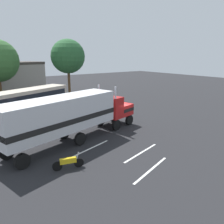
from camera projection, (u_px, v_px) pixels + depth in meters
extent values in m
plane|color=#232326|center=(119.00, 125.00, 24.09)|extent=(120.00, 120.00, 0.00)
cube|color=silver|center=(90.00, 149.00, 18.04)|extent=(4.28, 1.33, 0.01)
cube|color=silver|center=(141.00, 153.00, 17.25)|extent=(4.32, 1.18, 0.01)
cube|color=silver|center=(151.00, 170.00, 14.73)|extent=(4.27, 1.36, 0.01)
cube|color=#B21919|center=(120.00, 109.00, 24.23)|extent=(2.36, 2.87, 1.20)
cube|color=#B21919|center=(110.00, 107.00, 22.91)|extent=(1.97, 2.77, 2.20)
cube|color=silver|center=(125.00, 107.00, 24.93)|extent=(0.60, 2.05, 1.08)
cube|color=black|center=(120.00, 108.00, 24.21)|extent=(2.37, 2.91, 0.36)
cylinder|color=silver|center=(99.00, 101.00, 23.02)|extent=(0.18, 0.18, 3.40)
cylinder|color=silver|center=(115.00, 104.00, 21.67)|extent=(0.18, 0.18, 3.40)
cube|color=silver|center=(61.00, 114.00, 18.02)|extent=(10.82, 5.11, 2.80)
cube|color=black|center=(61.00, 119.00, 18.12)|extent=(10.83, 5.15, 0.44)
cylinder|color=silver|center=(104.00, 116.00, 24.33)|extent=(1.42, 0.94, 0.64)
cylinder|color=black|center=(114.00, 116.00, 25.42)|extent=(1.14, 0.56, 1.10)
cylinder|color=black|center=(129.00, 120.00, 24.07)|extent=(1.14, 0.56, 1.10)
cylinder|color=black|center=(100.00, 121.00, 23.70)|extent=(1.14, 0.56, 1.10)
cylinder|color=black|center=(116.00, 125.00, 22.35)|extent=(1.14, 0.56, 1.10)
cylinder|color=black|center=(64.00, 133.00, 20.00)|extent=(1.14, 0.56, 1.10)
cylinder|color=black|center=(80.00, 139.00, 18.65)|extent=(1.14, 0.56, 1.10)
cylinder|color=black|center=(7.00, 152.00, 16.07)|extent=(1.14, 0.56, 1.10)
cylinder|color=black|center=(22.00, 161.00, 14.72)|extent=(1.14, 0.56, 1.10)
cylinder|color=#2D3347|center=(62.00, 131.00, 21.05)|extent=(0.18, 0.18, 0.82)
cylinder|color=#2D3347|center=(61.00, 131.00, 20.94)|extent=(0.18, 0.18, 0.82)
cylinder|color=gray|center=(61.00, 124.00, 20.81)|extent=(0.34, 0.34, 0.58)
sphere|color=tan|center=(61.00, 120.00, 20.71)|extent=(0.23, 0.23, 0.23)
cube|color=black|center=(60.00, 123.00, 20.93)|extent=(0.29, 0.21, 0.36)
cube|color=#BFB29E|center=(28.00, 101.00, 27.09)|extent=(11.14, 6.54, 2.90)
cube|color=black|center=(28.00, 96.00, 26.94)|extent=(10.55, 6.32, 0.90)
cylinder|color=black|center=(48.00, 105.00, 31.41)|extent=(1.03, 0.64, 1.00)
cylinder|color=black|center=(59.00, 107.00, 30.27)|extent=(1.03, 0.64, 1.00)
cylinder|color=black|center=(8.00, 121.00, 23.83)|extent=(1.03, 0.64, 1.00)
cylinder|color=black|center=(79.00, 163.00, 15.01)|extent=(0.66, 0.27, 0.66)
cylinder|color=black|center=(57.00, 166.00, 14.51)|extent=(0.66, 0.27, 0.66)
cube|color=gold|center=(68.00, 161.00, 14.69)|extent=(1.12, 0.52, 0.36)
cylinder|color=silver|center=(77.00, 157.00, 14.86)|extent=(0.29, 0.14, 0.69)
cylinder|color=brown|center=(69.00, 83.00, 38.71)|extent=(0.44, 0.44, 5.19)
sphere|color=#285C30|center=(68.00, 56.00, 37.54)|extent=(5.80, 5.80, 5.80)
cylinder|color=brown|center=(0.00, 89.00, 35.70)|extent=(0.44, 0.44, 4.23)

